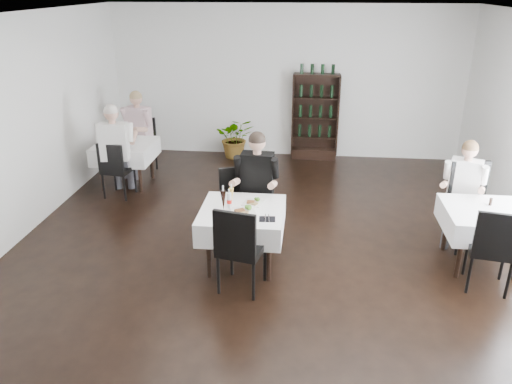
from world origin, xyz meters
TOP-DOWN VIEW (x-y plane):
  - room_shell at (0.00, 0.00)m, footprint 9.00×9.00m
  - wine_shelf at (0.60, 4.31)m, footprint 0.90×0.28m
  - main_table at (-0.30, 0.00)m, footprint 1.03×1.03m
  - left_table at (-2.70, 2.50)m, footprint 0.98×0.98m
  - right_table at (2.70, 0.30)m, footprint 0.98×0.98m
  - potted_tree at (-1.00, 4.20)m, footprint 0.85×0.77m
  - main_chair_far at (-0.46, 0.75)m, footprint 0.61×0.61m
  - main_chair_near at (-0.25, -0.63)m, footprint 0.59×0.59m
  - left_chair_far at (-2.62, 3.18)m, footprint 0.48×0.49m
  - left_chair_near at (-2.67, 1.90)m, footprint 0.50×0.50m
  - right_chair_far at (2.68, 0.87)m, footprint 0.59×0.60m
  - right_chair_near at (2.62, -0.30)m, footprint 0.56×0.56m
  - diner_main at (-0.19, 0.62)m, footprint 0.61×0.61m
  - diner_left_far at (-2.67, 3.06)m, footprint 0.66×0.71m
  - diner_left_near at (-2.65, 2.00)m, footprint 0.64×0.65m
  - diner_right_far at (2.58, 0.93)m, footprint 0.63×0.67m
  - plate_far at (-0.18, 0.18)m, footprint 0.28×0.28m
  - plate_near at (-0.27, -0.11)m, footprint 0.36×0.36m
  - pilsner_dark at (-0.52, -0.05)m, footprint 0.07×0.07m
  - pilsner_lager at (-0.45, 0.13)m, footprint 0.06×0.06m
  - coke_bottle at (-0.46, 0.03)m, footprint 0.06×0.06m
  - napkin_cutlery at (0.03, -0.26)m, footprint 0.20×0.21m
  - pepper_mill at (2.79, 0.45)m, footprint 0.04×0.04m

SIDE VIEW (x-z plane):
  - potted_tree at x=-1.00m, z-range 0.00..0.84m
  - left_chair_near at x=-2.67m, z-range 0.07..1.04m
  - main_chair_far at x=-0.46m, z-range 0.07..1.08m
  - left_chair_far at x=-2.62m, z-range 0.07..1.09m
  - right_chair_near at x=2.62m, z-range 0.07..1.13m
  - main_chair_near at x=-0.25m, z-range 0.08..1.16m
  - left_table at x=-2.70m, z-range 0.24..1.01m
  - right_table at x=2.70m, z-range 0.24..1.01m
  - main_table at x=-0.30m, z-range 0.24..1.01m
  - right_chair_far at x=2.68m, z-range 0.08..1.24m
  - napkin_cutlery at x=0.03m, z-range 0.77..0.79m
  - plate_far at x=-0.18m, z-range 0.75..0.82m
  - plate_near at x=-0.27m, z-range 0.75..0.84m
  - pepper_mill at x=2.79m, z-range 0.77..0.87m
  - diner_right_far at x=2.58m, z-range 0.12..1.57m
  - wine_shelf at x=0.60m, z-range -0.03..1.72m
  - coke_bottle at x=-0.46m, z-range 0.75..0.99m
  - pilsner_lager at x=-0.45m, z-range 0.75..1.02m
  - pilsner_dark at x=-0.52m, z-range 0.74..1.06m
  - diner_left_far at x=-2.67m, z-range 0.13..1.68m
  - diner_main at x=-0.19m, z-range 0.13..1.69m
  - diner_left_near at x=-2.65m, z-range 0.13..1.72m
  - room_shell at x=0.00m, z-range -3.00..6.00m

